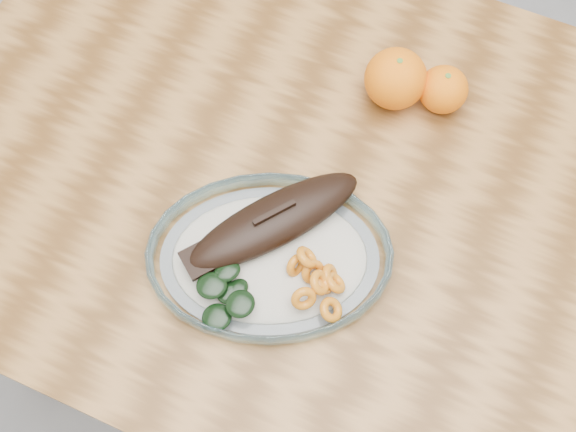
{
  "coord_description": "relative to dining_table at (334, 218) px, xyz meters",
  "views": [
    {
      "loc": [
        0.11,
        -0.42,
        1.64
      ],
      "look_at": [
        -0.04,
        -0.07,
        0.77
      ],
      "focal_mm": 45.0,
      "sensor_mm": 36.0,
      "label": 1
    }
  ],
  "objects": [
    {
      "name": "ground",
      "position": [
        0.0,
        0.0,
        -0.65
      ],
      "size": [
        3.0,
        3.0,
        0.0
      ],
      "primitive_type": "plane",
      "color": "slate",
      "rests_on": "ground"
    },
    {
      "name": "dining_table",
      "position": [
        0.0,
        0.0,
        0.0
      ],
      "size": [
        1.2,
        0.8,
        0.75
      ],
      "color": "#573414",
      "rests_on": "ground"
    },
    {
      "name": "orange_left",
      "position": [
        0.01,
        0.17,
        0.14
      ],
      "size": [
        0.09,
        0.09,
        0.09
      ],
      "primitive_type": "sphere",
      "color": "orange",
      "rests_on": "dining_table"
    },
    {
      "name": "plated_meal",
      "position": [
        -0.04,
        -0.13,
        0.12
      ],
      "size": [
        0.75,
        0.75,
        0.08
      ],
      "rotation": [
        0.0,
        0.0,
        0.42
      ],
      "color": "white",
      "rests_on": "dining_table"
    },
    {
      "name": "orange_right",
      "position": [
        0.08,
        0.19,
        0.13
      ],
      "size": [
        0.07,
        0.07,
        0.07
      ],
      "primitive_type": "sphere",
      "color": "orange",
      "rests_on": "dining_table"
    }
  ]
}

